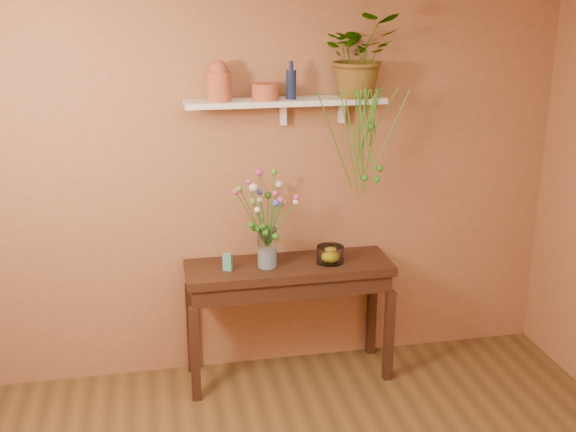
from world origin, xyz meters
TOP-DOWN VIEW (x-y plane):
  - room at (0.00, 0.00)m, footprint 4.04×4.04m
  - sideboard at (0.05, 1.76)m, footprint 1.39×0.45m
  - wall_shelf at (0.06, 1.87)m, footprint 1.30×0.24m
  - terracotta_jug at (-0.38, 1.85)m, footprint 0.16×0.16m
  - terracotta_pot at (-0.09, 1.84)m, footprint 0.21×0.21m
  - blue_bottle at (0.08, 1.85)m, footprint 0.08×0.08m
  - spider_plant at (0.53, 1.86)m, footprint 0.49×0.42m
  - plant_fronds at (0.56, 1.70)m, footprint 0.61×0.30m
  - glass_vase at (-0.10, 1.73)m, footprint 0.13×0.13m
  - bouquet at (-0.12, 1.74)m, footprint 0.45×0.50m
  - glass_bowl at (0.33, 1.73)m, footprint 0.19×0.19m
  - lemon at (0.33, 1.73)m, footprint 0.08×0.08m
  - carton at (-0.37, 1.72)m, footprint 0.07×0.06m

SIDE VIEW (x-z plane):
  - sideboard at x=0.05m, z-range 0.30..1.14m
  - lemon at x=0.33m, z-range 0.85..0.93m
  - glass_bowl at x=0.33m, z-range 0.84..0.95m
  - carton at x=-0.37m, z-range 0.84..0.96m
  - glass_vase at x=-0.10m, z-range 0.82..1.09m
  - bouquet at x=-0.12m, z-range 1.03..1.54m
  - room at x=0.00m, z-range 0.00..2.70m
  - plant_fronds at x=0.56m, z-range 1.29..2.02m
  - wall_shelf at x=0.06m, z-range 1.82..2.01m
  - terracotta_pot at x=-0.09m, z-range 1.94..2.04m
  - blue_bottle at x=0.08m, z-range 1.92..2.16m
  - terracotta_jug at x=-0.38m, z-range 1.93..2.19m
  - spider_plant at x=0.53m, z-range 1.94..2.47m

